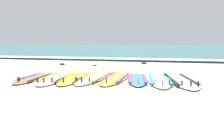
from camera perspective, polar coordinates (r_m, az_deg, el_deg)
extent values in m
plane|color=beige|center=(5.80, -3.42, -3.83)|extent=(80.00, 80.00, 0.00)
cube|color=teal|center=(41.58, 10.96, 4.97)|extent=(80.00, 60.00, 0.10)
cube|color=white|center=(12.36, 5.54, 1.87)|extent=(80.00, 1.36, 0.11)
ellipsoid|color=orange|center=(6.63, -19.06, -2.57)|extent=(0.70, 2.14, 0.07)
cube|color=#334CB2|center=(6.71, -20.51, -2.17)|extent=(0.19, 1.48, 0.01)
cube|color=#334CB2|center=(6.54, -17.60, -2.28)|extent=(0.19, 1.48, 0.01)
cube|color=black|center=(5.91, -22.77, -2.90)|extent=(0.02, 0.09, 0.11)
ellipsoid|color=white|center=(6.50, -13.95, -2.58)|extent=(1.08, 2.66, 0.07)
cube|color=gold|center=(6.57, -15.90, -2.19)|extent=(0.40, 1.80, 0.01)
cube|color=gold|center=(6.43, -11.98, -2.26)|extent=(0.40, 1.80, 0.01)
cube|color=black|center=(5.54, -17.08, -3.27)|extent=(0.03, 0.09, 0.11)
cube|color=black|center=(5.66, -18.56, -3.12)|extent=(0.03, 0.09, 0.11)
cube|color=black|center=(5.54, -15.13, -3.22)|extent=(0.03, 0.09, 0.11)
ellipsoid|color=yellow|center=(6.31, -9.71, -2.75)|extent=(0.88, 2.40, 0.07)
cube|color=gold|center=(6.37, -11.55, -2.33)|extent=(0.29, 1.64, 0.01)
cube|color=gold|center=(6.25, -7.85, -2.42)|extent=(0.29, 1.64, 0.01)
cube|color=black|center=(5.44, -12.31, -3.32)|extent=(0.02, 0.09, 0.11)
ellipsoid|color=white|center=(6.37, -4.39, -2.59)|extent=(0.69, 2.58, 0.07)
cube|color=gold|center=(6.44, -6.34, -2.14)|extent=(0.12, 1.80, 0.01)
cube|color=gold|center=(6.30, -2.39, -2.31)|extent=(0.12, 1.80, 0.01)
cube|color=black|center=(5.43, -7.77, -3.24)|extent=(0.01, 0.09, 0.11)
cube|color=black|center=(5.55, -9.24, -3.05)|extent=(0.01, 0.09, 0.11)
cube|color=black|center=(5.42, -5.80, -3.23)|extent=(0.01, 0.09, 0.11)
ellipsoid|color=yellow|center=(6.26, 0.93, -2.73)|extent=(0.66, 2.53, 0.07)
cube|color=purple|center=(6.31, -1.08, -2.28)|extent=(0.11, 1.77, 0.01)
cube|color=purple|center=(6.21, 2.98, -2.43)|extent=(0.11, 1.77, 0.01)
cube|color=black|center=(5.30, -1.44, -3.42)|extent=(0.01, 0.09, 0.11)
ellipsoid|color=#3875CC|center=(6.06, 6.55, -3.07)|extent=(0.80, 2.14, 0.07)
cube|color=purple|center=(6.06, 4.77, -2.67)|extent=(0.27, 1.46, 0.01)
cube|color=purple|center=(6.06, 8.34, -2.71)|extent=(0.27, 1.46, 0.01)
cube|color=black|center=(5.24, 6.72, -3.57)|extent=(0.02, 0.09, 0.11)
ellipsoid|color=white|center=(6.07, 11.93, -3.16)|extent=(0.85, 2.47, 0.07)
cube|color=teal|center=(6.05, 9.88, -2.75)|extent=(0.26, 1.69, 0.01)
cube|color=teal|center=(6.09, 13.98, -2.79)|extent=(0.26, 1.69, 0.01)
cube|color=black|center=(5.13, 12.77, -3.91)|extent=(0.02, 0.09, 0.11)
cube|color=black|center=(5.18, 10.88, -3.77)|extent=(0.02, 0.09, 0.11)
cube|color=black|center=(5.21, 14.54, -3.80)|extent=(0.02, 0.09, 0.11)
ellipsoid|color=silver|center=(6.14, 16.89, -3.19)|extent=(1.09, 2.66, 0.07)
cube|color=black|center=(6.09, 14.76, -2.82)|extent=(0.40, 1.80, 0.01)
cube|color=black|center=(6.20, 19.00, -2.79)|extent=(0.40, 1.80, 0.01)
cube|color=black|center=(5.17, 19.56, -4.05)|extent=(0.03, 0.09, 0.11)
cube|color=black|center=(5.18, 17.47, -3.96)|extent=(0.03, 0.09, 0.11)
cube|color=black|center=(5.28, 21.23, -3.91)|extent=(0.03, 0.09, 0.11)
ellipsoid|color=#2D381E|center=(10.25, -12.65, 0.75)|extent=(0.25, 0.20, 0.09)
ellipsoid|color=#384723|center=(10.65, 8.20, 1.06)|extent=(0.26, 0.21, 0.09)
ellipsoid|color=#4C4228|center=(9.65, -4.41, 0.46)|extent=(0.17, 0.14, 0.06)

